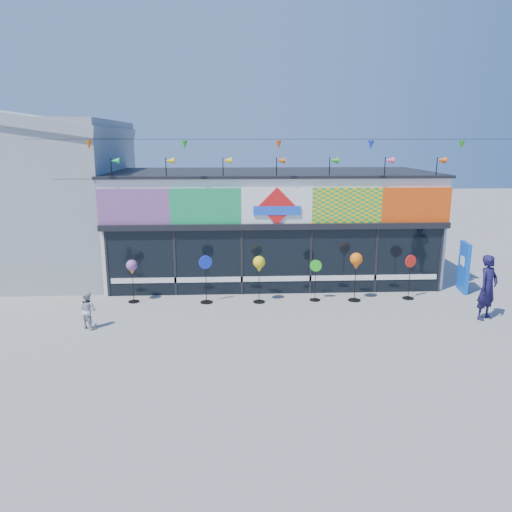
{
  "coord_description": "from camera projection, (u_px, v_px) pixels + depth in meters",
  "views": [
    {
      "loc": [
        -1.52,
        -13.32,
        5.32
      ],
      "look_at": [
        -0.77,
        2.0,
        1.7
      ],
      "focal_mm": 35.0,
      "sensor_mm": 36.0,
      "label": 1
    }
  ],
  "objects": [
    {
      "name": "spinner_1",
      "position": [
        206.0,
        278.0,
        16.39
      ],
      "size": [
        0.43,
        0.41,
        1.61
      ],
      "color": "black",
      "rests_on": "ground"
    },
    {
      "name": "child",
      "position": [
        88.0,
        310.0,
        14.24
      ],
      "size": [
        0.61,
        0.54,
        1.09
      ],
      "primitive_type": "imported",
      "rotation": [
        0.0,
        0.0,
        2.6
      ],
      "color": "#BEBEBE",
      "rests_on": "ground"
    },
    {
      "name": "kite_shop",
      "position": [
        271.0,
        224.0,
        19.55
      ],
      "size": [
        16.0,
        5.7,
        5.31
      ],
      "color": "white",
      "rests_on": "ground"
    },
    {
      "name": "adult_man",
      "position": [
        488.0,
        287.0,
        14.88
      ],
      "size": [
        0.86,
        0.77,
        1.97
      ],
      "primitive_type": "imported",
      "rotation": [
        0.0,
        0.0,
        0.53
      ],
      "color": "#151136",
      "rests_on": "ground"
    },
    {
      "name": "spinner_3",
      "position": [
        315.0,
        279.0,
        16.65
      ],
      "size": [
        0.39,
        0.36,
        1.4
      ],
      "color": "black",
      "rests_on": "ground"
    },
    {
      "name": "blue_sign",
      "position": [
        464.0,
        267.0,
        17.6
      ],
      "size": [
        0.25,
        0.9,
        1.79
      ],
      "rotation": [
        0.0,
        0.0,
        -0.14
      ],
      "color": "blue",
      "rests_on": "ground"
    },
    {
      "name": "spinner_0",
      "position": [
        132.0,
        268.0,
        16.38
      ],
      "size": [
        0.37,
        0.37,
        1.45
      ],
      "color": "black",
      "rests_on": "ground"
    },
    {
      "name": "ground",
      "position": [
        286.0,
        330.0,
        14.24
      ],
      "size": [
        80.0,
        80.0,
        0.0
      ],
      "primitive_type": "plane",
      "color": "gray",
      "rests_on": "ground"
    },
    {
      "name": "spinner_2",
      "position": [
        259.0,
        265.0,
        16.34
      ],
      "size": [
        0.4,
        0.4,
        1.58
      ],
      "color": "black",
      "rests_on": "ground"
    },
    {
      "name": "neighbour_building",
      "position": [
        19.0,
        193.0,
        19.84
      ],
      "size": [
        8.18,
        7.2,
        6.87
      ],
      "color": "gray",
      "rests_on": "ground"
    },
    {
      "name": "spinner_5",
      "position": [
        410.0,
        276.0,
        16.81
      ],
      "size": [
        0.42,
        0.39,
        1.53
      ],
      "color": "black",
      "rests_on": "ground"
    },
    {
      "name": "spinner_4",
      "position": [
        356.0,
        263.0,
        16.49
      ],
      "size": [
        0.42,
        0.42,
        1.65
      ],
      "color": "black",
      "rests_on": "ground"
    }
  ]
}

